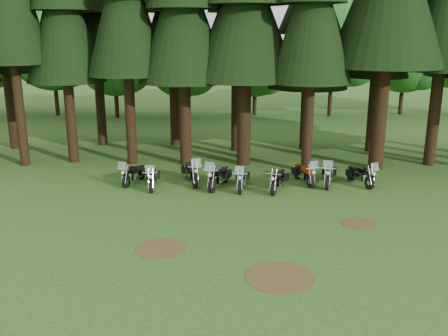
{
  "coord_description": "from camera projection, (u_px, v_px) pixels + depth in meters",
  "views": [
    {
      "loc": [
        -0.42,
        -18.05,
        7.42
      ],
      "look_at": [
        -0.94,
        5.0,
        1.0
      ],
      "focal_mm": 40.0,
      "sensor_mm": 36.0,
      "label": 1
    }
  ],
  "objects": [
    {
      "name": "motorcycle_6",
      "position": [
        304.0,
        174.0,
        24.76
      ],
      "size": [
        0.92,
        2.23,
        1.42
      ],
      "rotation": [
        0.0,
        0.0,
        0.3
      ],
      "color": "black",
      "rests_on": "ground"
    },
    {
      "name": "motorcycle_3",
      "position": [
        218.0,
        177.0,
        24.11
      ],
      "size": [
        1.1,
        2.45,
        1.57
      ],
      "rotation": [
        0.0,
        0.0,
        -0.33
      ],
      "color": "black",
      "rests_on": "ground"
    },
    {
      "name": "decid_2",
      "position": [
        117.0,
        60.0,
        42.12
      ],
      "size": [
        6.72,
        6.53,
        8.4
      ],
      "color": "black",
      "rests_on": "ground"
    },
    {
      "name": "ground",
      "position": [
        245.0,
        227.0,
        19.36
      ],
      "size": [
        120.0,
        120.0,
        0.0
      ],
      "primitive_type": "plane",
      "color": "#295719",
      "rests_on": "ground"
    },
    {
      "name": "decid_5",
      "position": [
        338.0,
        44.0,
        42.27
      ],
      "size": [
        8.45,
        8.21,
        10.56
      ],
      "color": "black",
      "rests_on": "ground"
    },
    {
      "name": "decid_1",
      "position": [
        55.0,
        49.0,
        42.96
      ],
      "size": [
        7.91,
        7.69,
        9.88
      ],
      "color": "black",
      "rests_on": "ground"
    },
    {
      "name": "motorcycle_0",
      "position": [
        134.0,
        175.0,
        24.76
      ],
      "size": [
        0.96,
        2.14,
        1.37
      ],
      "rotation": [
        0.0,
        0.0,
        -0.33
      ],
      "color": "black",
      "rests_on": "ground"
    },
    {
      "name": "motorcycle_5",
      "position": [
        278.0,
        181.0,
        23.72
      ],
      "size": [
        0.88,
        2.23,
        0.94
      ],
      "rotation": [
        0.0,
        0.0,
        -0.33
      ],
      "color": "black",
      "rests_on": "ground"
    },
    {
      "name": "motorcycle_1",
      "position": [
        152.0,
        178.0,
        24.08
      ],
      "size": [
        0.5,
        2.25,
        1.41
      ],
      "rotation": [
        0.0,
        0.0,
        0.08
      ],
      "color": "black",
      "rests_on": "ground"
    },
    {
      "name": "decid_6",
      "position": [
        410.0,
        56.0,
        43.65
      ],
      "size": [
        7.06,
        6.86,
        8.82
      ],
      "color": "black",
      "rests_on": "ground"
    },
    {
      "name": "dirt_patch_2",
      "position": [
        280.0,
        277.0,
        15.48
      ],
      "size": [
        2.2,
        2.2,
        0.01
      ],
      "primitive_type": "cylinder",
      "color": "#4C3D1E",
      "rests_on": "ground"
    },
    {
      "name": "decid_3",
      "position": [
        185.0,
        65.0,
        42.46
      ],
      "size": [
        6.12,
        5.95,
        7.65
      ],
      "color": "black",
      "rests_on": "ground"
    },
    {
      "name": "motorcycle_8",
      "position": [
        360.0,
        176.0,
        24.53
      ],
      "size": [
        1.06,
        2.14,
        1.39
      ],
      "rotation": [
        0.0,
        0.0,
        0.38
      ],
      "color": "black",
      "rests_on": "ground"
    },
    {
      "name": "motorcycle_2",
      "position": [
        191.0,
        173.0,
        24.81
      ],
      "size": [
        0.99,
        2.44,
        1.55
      ],
      "rotation": [
        0.0,
        0.0,
        0.29
      ],
      "color": "black",
      "rests_on": "ground"
    },
    {
      "name": "motorcycle_7",
      "position": [
        328.0,
        175.0,
        24.53
      ],
      "size": [
        0.86,
        2.43,
        1.53
      ],
      "rotation": [
        0.0,
        0.0,
        -0.23
      ],
      "color": "black",
      "rests_on": "ground"
    },
    {
      "name": "pine_back_4",
      "position": [
        310.0,
        15.0,
        29.82
      ],
      "size": [
        4.94,
        4.94,
        13.78
      ],
      "color": "black",
      "rests_on": "ground"
    },
    {
      "name": "dirt_patch_0",
      "position": [
        161.0,
        248.0,
        17.5
      ],
      "size": [
        1.8,
        1.8,
        0.01
      ],
      "primitive_type": "cylinder",
      "color": "#4C3D1E",
      "rests_on": "ground"
    },
    {
      "name": "motorcycle_4",
      "position": [
        242.0,
        179.0,
        23.88
      ],
      "size": [
        0.54,
        2.29,
        1.44
      ],
      "rotation": [
        0.0,
        0.0,
        -0.1
      ],
      "color": "black",
      "rests_on": "ground"
    },
    {
      "name": "decid_4",
      "position": [
        258.0,
        66.0,
        43.51
      ],
      "size": [
        5.93,
        5.76,
        7.41
      ],
      "color": "black",
      "rests_on": "ground"
    },
    {
      "name": "dirt_patch_1",
      "position": [
        358.0,
        223.0,
        19.74
      ],
      "size": [
        1.4,
        1.4,
        0.01
      ],
      "primitive_type": "cylinder",
      "color": "#4C3D1E",
      "rests_on": "ground"
    }
  ]
}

